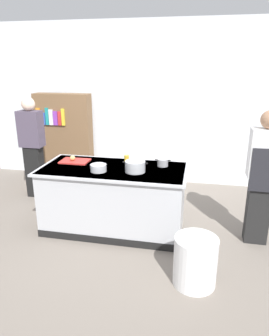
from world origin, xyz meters
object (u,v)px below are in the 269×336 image
at_px(person_chef, 263,176).
at_px(bookshelf, 64,137).
at_px(sauce_pan, 163,163).
at_px(juice_cup, 127,159).
at_px(onion, 73,158).
at_px(trash_bin, 195,261).
at_px(person_guest, 32,146).
at_px(mixing_bowl, 98,168).
at_px(stock_pot, 135,166).

bearing_deg(person_chef, bookshelf, 82.32).
relative_size(sauce_pan, person_chef, 0.12).
bearing_deg(person_chef, juice_cup, 101.39).
relative_size(onion, sauce_pan, 0.35).
distance_m(sauce_pan, person_chef, 1.28).
bearing_deg(onion, trash_bin, -32.47).
bearing_deg(onion, person_chef, -2.57).
relative_size(sauce_pan, person_guest, 0.12).
height_order(juice_cup, trash_bin, juice_cup).
xyz_separation_m(sauce_pan, person_guest, (-2.30, 0.63, -0.04)).
bearing_deg(bookshelf, mixing_bowl, -55.66).
relative_size(mixing_bowl, bookshelf, 0.12).
bearing_deg(juice_cup, trash_bin, -51.29).
bearing_deg(mixing_bowl, person_chef, 5.74).
distance_m(stock_pot, bookshelf, 2.63).
distance_m(stock_pot, person_chef, 1.59).
distance_m(mixing_bowl, person_chef, 2.07).
bearing_deg(person_chef, mixing_bowl, 115.46).
bearing_deg(onion, stock_pot, -14.15).
relative_size(person_chef, bookshelf, 1.01).
relative_size(onion, person_chef, 0.04).
bearing_deg(person_chef, stock_pot, 114.33).
bearing_deg(bookshelf, person_chef, -27.40).
bearing_deg(person_guest, juice_cup, 59.81).
height_order(person_chef, person_guest, same).
height_order(person_guest, bookshelf, person_guest).
bearing_deg(stock_pot, mixing_bowl, -170.49).
bearing_deg(stock_pot, onion, 165.85).
distance_m(mixing_bowl, bookshelf, 2.39).
relative_size(mixing_bowl, person_guest, 0.12).
relative_size(trash_bin, person_chef, 0.31).
bearing_deg(bookshelf, trash_bin, -46.50).
distance_m(sauce_pan, trash_bin, 1.47).
xyz_separation_m(sauce_pan, trash_bin, (0.50, -1.20, -0.68)).
relative_size(stock_pot, sauce_pan, 1.55).
xyz_separation_m(onion, trash_bin, (1.79, -1.14, -0.69)).
bearing_deg(onion, mixing_bowl, -33.31).
xyz_separation_m(person_guest, bookshelf, (0.16, 0.95, -0.06)).
height_order(juice_cup, person_chef, person_chef).
bearing_deg(person_guest, sauce_pan, 61.70).
xyz_separation_m(mixing_bowl, trash_bin, (1.30, -0.82, -0.68)).
xyz_separation_m(stock_pot, trash_bin, (0.83, -0.89, -0.70)).
xyz_separation_m(stock_pot, bookshelf, (-1.82, 1.89, -0.12)).
xyz_separation_m(sauce_pan, juice_cup, (-0.53, 0.08, 0.00)).
bearing_deg(trash_bin, juice_cup, 128.71).
relative_size(sauce_pan, bookshelf, 0.13).
relative_size(mixing_bowl, trash_bin, 0.39).
relative_size(person_chef, person_guest, 1.00).
height_order(trash_bin, bookshelf, bookshelf).
height_order(onion, person_chef, person_chef).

